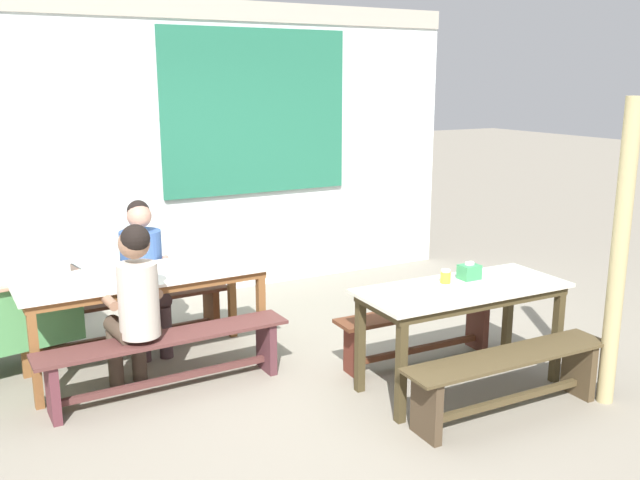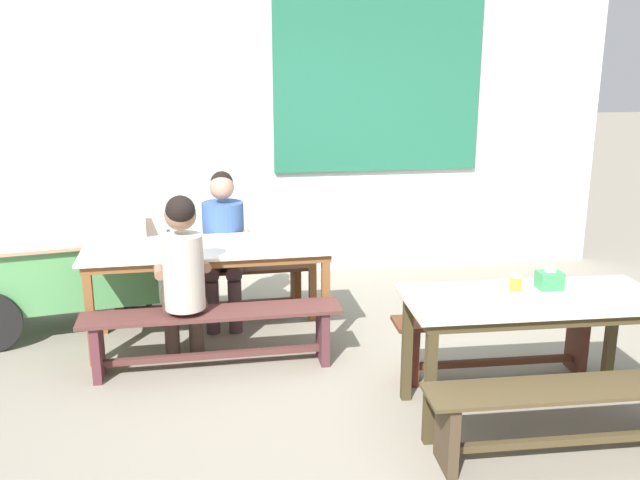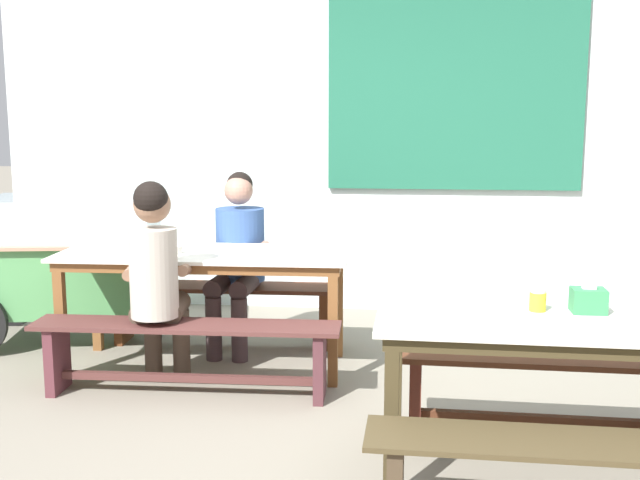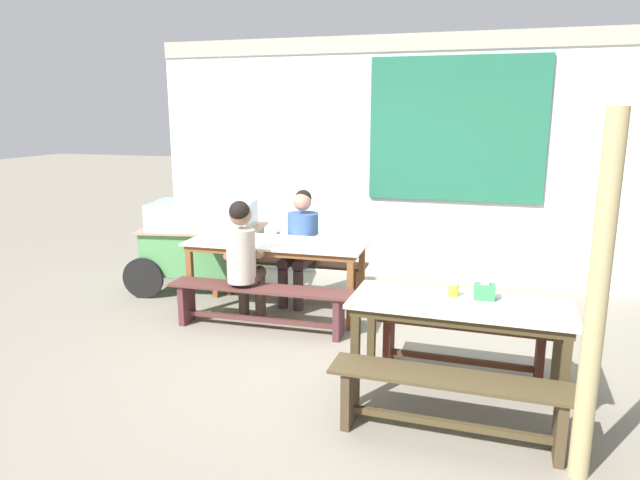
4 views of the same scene
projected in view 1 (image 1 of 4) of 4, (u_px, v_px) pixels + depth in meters
name	position (u px, v px, depth m)	size (l,w,h in m)	color
ground_plane	(309.00, 390.00, 5.08)	(40.00, 40.00, 0.00)	gray
backdrop_wall	(189.00, 145.00, 7.02)	(6.18, 0.23, 3.00)	white
dining_table_far	(143.00, 283.00, 5.32)	(1.89, 0.76, 0.77)	white
dining_table_near	(462.00, 298.00, 5.00)	(1.57, 0.69, 0.77)	silver
bench_far_back	(128.00, 313.00, 5.85)	(1.73, 0.36, 0.44)	#542D1E
bench_far_front	(167.00, 354.00, 4.98)	(1.83, 0.35, 0.44)	brown
bench_near_back	(419.00, 327.00, 5.54)	(1.45, 0.30, 0.44)	#582E1C
bench_near_front	(508.00, 376.00, 4.65)	(1.58, 0.36, 0.44)	#4B3D25
person_left_back_turned	(135.00, 299.00, 4.85)	(0.42, 0.52, 1.28)	#4C3C30
person_center_facing	(143.00, 267.00, 5.76)	(0.47, 0.61, 1.25)	#423033
tissue_box	(469.00, 272.00, 5.15)	(0.15, 0.12, 0.13)	#388A53
condiment_jar	(446.00, 276.00, 5.06)	(0.07, 0.07, 0.10)	yellow
soup_bowl	(121.00, 276.00, 5.15)	(0.12, 0.12, 0.05)	silver
wooden_support_post	(619.00, 256.00, 4.68)	(0.11, 0.11, 2.13)	tan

